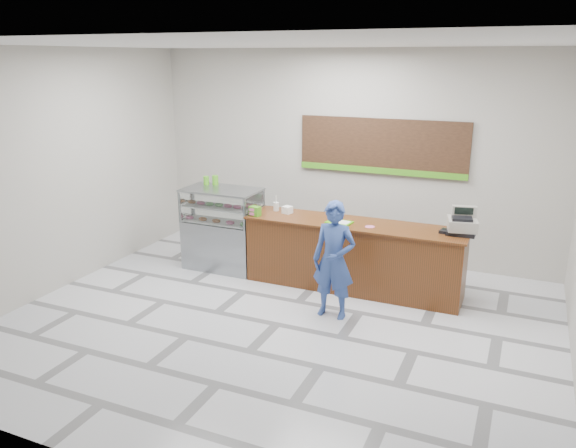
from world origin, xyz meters
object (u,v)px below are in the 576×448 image
at_px(display_case, 223,228).
at_px(cash_register, 462,224).
at_px(sales_counter, 353,256).
at_px(serving_tray, 339,222).
at_px(customer, 334,260).

height_order(display_case, cash_register, cash_register).
bearing_deg(display_case, sales_counter, 0.00).
height_order(display_case, serving_tray, display_case).
distance_m(sales_counter, cash_register, 1.64).
height_order(sales_counter, serving_tray, serving_tray).
bearing_deg(display_case, cash_register, 1.50).
bearing_deg(sales_counter, serving_tray, -153.80).
height_order(serving_tray, customer, customer).
bearing_deg(cash_register, serving_tray, 174.90).
bearing_deg(customer, display_case, 157.11).
bearing_deg(serving_tray, display_case, -175.08).
height_order(sales_counter, display_case, display_case).
distance_m(serving_tray, customer, 0.96).
xyz_separation_m(cash_register, customer, (-1.47, -1.09, -0.37)).
distance_m(sales_counter, serving_tray, 0.57).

